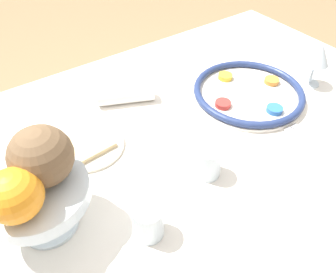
% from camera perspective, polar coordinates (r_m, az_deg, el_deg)
% --- Properties ---
extents(ground_plane, '(8.00, 8.00, 0.00)m').
position_cam_1_polar(ground_plane, '(1.46, 1.67, -21.66)').
color(ground_plane, '#99704C').
extents(dining_table, '(1.46, 0.95, 0.74)m').
position_cam_1_polar(dining_table, '(1.13, 2.05, -13.75)').
color(dining_table, silver).
rests_on(dining_table, ground_plane).
extents(seder_plate, '(0.32, 0.32, 0.03)m').
position_cam_1_polar(seder_plate, '(1.00, 13.81, 7.47)').
color(seder_plate, silver).
rests_on(seder_plate, dining_table).
extents(wine_glass, '(0.07, 0.07, 0.14)m').
position_cam_1_polar(wine_glass, '(1.08, 24.79, 12.78)').
color(wine_glass, silver).
rests_on(wine_glass, dining_table).
extents(fruit_stand, '(0.19, 0.19, 0.12)m').
position_cam_1_polar(fruit_stand, '(0.65, -21.62, -9.76)').
color(fruit_stand, silver).
rests_on(fruit_stand, dining_table).
extents(orange_fruit, '(0.09, 0.09, 0.09)m').
position_cam_1_polar(orange_fruit, '(0.57, -25.20, -9.31)').
color(orange_fruit, orange).
rests_on(orange_fruit, fruit_stand).
extents(coconut, '(0.11, 0.11, 0.11)m').
position_cam_1_polar(coconut, '(0.60, -21.21, -3.24)').
color(coconut, brown).
rests_on(coconut, fruit_stand).
extents(bread_plate, '(0.18, 0.18, 0.02)m').
position_cam_1_polar(bread_plate, '(0.84, -13.69, -1.40)').
color(bread_plate, beige).
rests_on(bread_plate, dining_table).
extents(napkin_roll, '(0.17, 0.11, 0.05)m').
position_cam_1_polar(napkin_roll, '(0.95, -7.40, 7.25)').
color(napkin_roll, white).
rests_on(napkin_roll, dining_table).
extents(cup_near, '(0.06, 0.06, 0.08)m').
position_cam_1_polar(cup_near, '(0.64, -3.46, -14.50)').
color(cup_near, silver).
rests_on(cup_near, dining_table).
extents(cup_mid, '(0.06, 0.06, 0.08)m').
position_cam_1_polar(cup_mid, '(0.74, 7.00, -4.33)').
color(cup_mid, silver).
rests_on(cup_mid, dining_table).
extents(fork_left, '(0.05, 0.18, 0.01)m').
position_cam_1_polar(fork_left, '(0.92, 25.64, -1.02)').
color(fork_left, silver).
rests_on(fork_left, dining_table).
extents(fork_right, '(0.04, 0.18, 0.01)m').
position_cam_1_polar(fork_right, '(0.89, 24.57, -1.80)').
color(fork_right, silver).
rests_on(fork_right, dining_table).
extents(spoon, '(0.17, 0.04, 0.01)m').
position_cam_1_polar(spoon, '(1.01, -7.26, 7.98)').
color(spoon, silver).
rests_on(spoon, dining_table).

